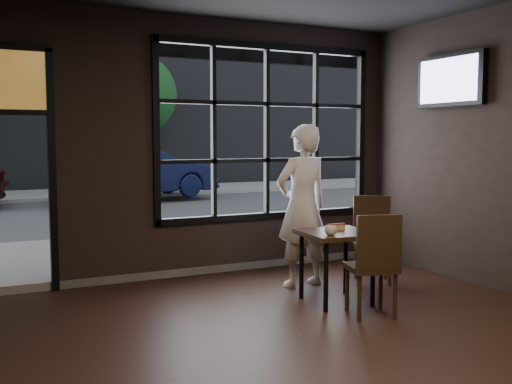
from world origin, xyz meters
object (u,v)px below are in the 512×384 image
cafe_table (336,267)px  chair_near (371,264)px  navy_car (138,172)px  man (302,206)px

cafe_table → chair_near: bearing=-81.0°
navy_car → cafe_table: bearing=165.4°
cafe_table → man: size_ratio=0.40×
cafe_table → chair_near: 0.55m
chair_near → man: bearing=-73.6°
chair_near → navy_car: (0.79, 11.32, 0.30)m
cafe_table → man: bearing=91.5°
cafe_table → navy_car: (0.83, 10.79, 0.43)m
man → navy_car: (0.80, 10.02, -0.13)m
cafe_table → chair_near: size_ratio=0.75×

